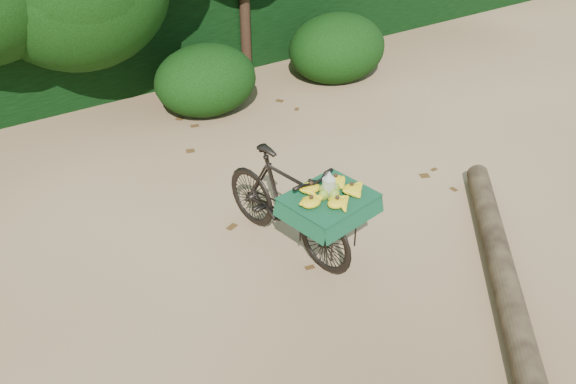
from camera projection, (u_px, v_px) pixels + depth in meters
ground at (273, 311)px, 5.85m from camera, size 80.00×80.00×0.00m
vendor_bicycle at (288, 203)px, 6.37m from camera, size 0.99×1.95×1.13m
fallen_log at (501, 266)px, 6.21m from camera, size 2.54×2.93×0.26m
hedge_backdrop at (63, 36)px, 9.75m from camera, size 26.00×1.80×1.80m
bush_clumps at (144, 98)px, 8.83m from camera, size 8.80×1.70×0.90m
leaf_litter at (239, 274)px, 6.30m from camera, size 7.00×7.30×0.01m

